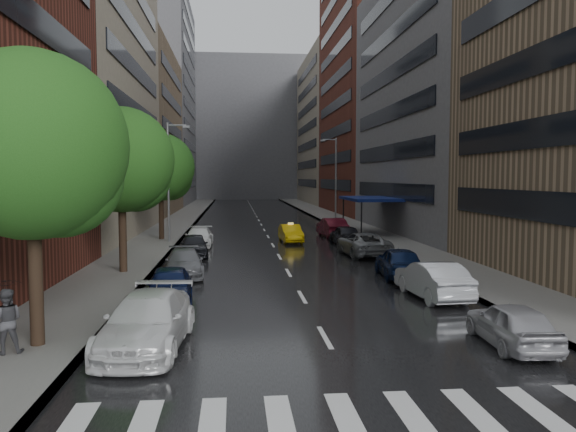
# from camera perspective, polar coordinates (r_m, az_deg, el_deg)

# --- Properties ---
(ground) EXTENTS (220.00, 220.00, 0.00)m
(ground) POSITION_cam_1_polar(r_m,az_deg,el_deg) (14.43, 6.42, -16.59)
(ground) COLOR gray
(ground) RESTS_ON ground
(road) EXTENTS (14.00, 140.00, 0.01)m
(road) POSITION_cam_1_polar(r_m,az_deg,el_deg) (63.48, -2.91, -0.58)
(road) COLOR black
(road) RESTS_ON ground
(sidewalk_left) EXTENTS (4.00, 140.00, 0.15)m
(sidewalk_left) POSITION_cam_1_polar(r_m,az_deg,el_deg) (63.71, -11.02, -0.57)
(sidewalk_left) COLOR gray
(sidewalk_left) RESTS_ON ground
(sidewalk_right) EXTENTS (4.00, 140.00, 0.15)m
(sidewalk_right) POSITION_cam_1_polar(r_m,az_deg,el_deg) (64.50, 5.11, -0.46)
(sidewalk_right) COLOR gray
(sidewalk_right) RESTS_ON ground
(crosswalk) EXTENTS (13.15, 2.80, 0.01)m
(crosswalk) POSITION_cam_1_polar(r_m,az_deg,el_deg) (12.66, 9.34, -19.58)
(crosswalk) COLOR silver
(crosswalk) RESTS_ON ground
(buildings_left) EXTENTS (8.00, 108.00, 38.00)m
(buildings_left) POSITION_cam_1_polar(r_m,az_deg,el_deg) (73.84, -15.26, 12.37)
(buildings_left) COLOR maroon
(buildings_left) RESTS_ON ground
(buildings_right) EXTENTS (8.05, 109.10, 36.00)m
(buildings_right) POSITION_cam_1_polar(r_m,az_deg,el_deg) (72.83, 8.94, 11.82)
(buildings_right) COLOR #937A5B
(buildings_right) RESTS_ON ground
(building_far) EXTENTS (40.00, 14.00, 32.00)m
(building_far) POSITION_cam_1_polar(r_m,az_deg,el_deg) (131.70, -4.27, 8.75)
(building_far) COLOR slate
(building_far) RESTS_ON ground
(tree_near) EXTENTS (5.47, 5.47, 8.71)m
(tree_near) POSITION_cam_1_polar(r_m,az_deg,el_deg) (17.78, -24.60, 6.52)
(tree_near) COLOR #382619
(tree_near) RESTS_ON ground
(tree_mid) EXTENTS (5.44, 5.44, 8.66)m
(tree_mid) POSITION_cam_1_polar(r_m,az_deg,el_deg) (30.19, -16.59, 5.47)
(tree_mid) COLOR #382619
(tree_mid) RESTS_ON ground
(tree_far) EXTENTS (5.34, 5.34, 8.51)m
(tree_far) POSITION_cam_1_polar(r_m,az_deg,el_deg) (45.47, -12.82, 4.86)
(tree_far) COLOR #382619
(tree_far) RESTS_ON ground
(taxi) EXTENTS (1.71, 4.26, 1.38)m
(taxi) POSITION_cam_1_polar(r_m,az_deg,el_deg) (43.50, 0.27, -1.78)
(taxi) COLOR yellow
(taxi) RESTS_ON ground
(parked_cars_left) EXTENTS (2.66, 29.58, 1.60)m
(parked_cars_left) POSITION_cam_1_polar(r_m,az_deg,el_deg) (27.88, -10.76, -5.01)
(parked_cars_left) COLOR white
(parked_cars_left) RESTS_ON ground
(parked_cars_right) EXTENTS (2.87, 35.50, 1.61)m
(parked_cars_right) POSITION_cam_1_polar(r_m,az_deg,el_deg) (33.89, 8.63, -3.34)
(parked_cars_right) COLOR #ABAAAF
(parked_cars_right) RESTS_ON ground
(ped_black_umbrella) EXTENTS (1.02, 0.98, 2.09)m
(ped_black_umbrella) POSITION_cam_1_polar(r_m,az_deg,el_deg) (17.63, -26.75, -8.52)
(ped_black_umbrella) COLOR #47474C
(ped_black_umbrella) RESTS_ON sidewalk_left
(street_lamp_left) EXTENTS (1.74, 0.22, 9.00)m
(street_lamp_left) POSITION_cam_1_polar(r_m,az_deg,el_deg) (43.49, -11.96, 3.68)
(street_lamp_left) COLOR gray
(street_lamp_left) RESTS_ON sidewalk_left
(street_lamp_right) EXTENTS (1.74, 0.22, 9.00)m
(street_lamp_right) POSITION_cam_1_polar(r_m,az_deg,el_deg) (59.16, 4.80, 3.81)
(street_lamp_right) COLOR gray
(street_lamp_right) RESTS_ON sidewalk_right
(awning) EXTENTS (4.00, 8.00, 3.12)m
(awning) POSITION_cam_1_polar(r_m,az_deg,el_deg) (49.67, 8.28, 1.73)
(awning) COLOR navy
(awning) RESTS_ON sidewalk_right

